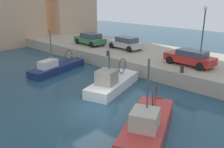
# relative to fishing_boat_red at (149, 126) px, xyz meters

# --- Properties ---
(water_surface) EXTENTS (80.00, 80.00, 0.00)m
(water_surface) POSITION_rel_fishing_boat_red_xyz_m (-0.40, 3.76, -0.13)
(water_surface) COLOR navy
(water_surface) RESTS_ON ground
(quay_wall) EXTENTS (9.00, 56.00, 1.20)m
(quay_wall) POSITION_rel_fishing_boat_red_xyz_m (11.10, 3.76, 0.47)
(quay_wall) COLOR #ADA08C
(quay_wall) RESTS_ON ground
(fishing_boat_red) EXTENTS (6.80, 4.33, 5.05)m
(fishing_boat_red) POSITION_rel_fishing_boat_red_xyz_m (0.00, 0.00, 0.00)
(fishing_boat_red) COLOR #BC3833
(fishing_boat_red) RESTS_ON ground
(fishing_boat_navy) EXTENTS (7.03, 2.90, 4.78)m
(fishing_boat_navy) POSITION_rel_fishing_boat_red_xyz_m (3.05, 12.48, -0.02)
(fishing_boat_navy) COLOR navy
(fishing_boat_navy) RESTS_ON ground
(fishing_boat_white) EXTENTS (6.83, 3.55, 3.99)m
(fishing_boat_white) POSITION_rel_fishing_boat_red_xyz_m (3.35, 5.54, 0.02)
(fishing_boat_white) COLOR white
(fishing_boat_white) RESTS_ON ground
(parked_car_red) EXTENTS (2.16, 4.38, 1.36)m
(parked_car_red) POSITION_rel_fishing_boat_red_xyz_m (9.28, 2.29, 1.78)
(parked_car_red) COLOR red
(parked_car_red) RESTS_ON quay_wall
(parked_car_silver) EXTENTS (2.13, 4.13, 1.37)m
(parked_car_silver) POSITION_rel_fishing_boat_red_xyz_m (10.61, 10.52, 1.78)
(parked_car_silver) COLOR #B7B7BC
(parked_car_silver) RESTS_ON quay_wall
(parked_car_green) EXTENTS (2.28, 4.33, 1.40)m
(parked_car_green) POSITION_rel_fishing_boat_red_xyz_m (9.67, 15.34, 1.79)
(parked_car_green) COLOR #387547
(parked_car_green) RESTS_ON quay_wall
(mooring_bollard_mid) EXTENTS (0.28, 0.28, 0.55)m
(mooring_bollard_mid) POSITION_rel_fishing_boat_red_xyz_m (6.95, 1.76, 1.35)
(mooring_bollard_mid) COLOR #2D2D33
(mooring_bollard_mid) RESTS_ON quay_wall
(mooring_bollard_north) EXTENTS (0.28, 0.28, 0.55)m
(mooring_bollard_north) POSITION_rel_fishing_boat_red_xyz_m (6.95, 9.76, 1.35)
(mooring_bollard_north) COLOR #2D2D33
(mooring_bollard_north) RESTS_ON quay_wall
(quay_streetlamp) EXTENTS (0.36, 0.36, 4.83)m
(quay_streetlamp) POSITION_rel_fishing_boat_red_xyz_m (12.60, 2.78, 4.33)
(quay_streetlamp) COLOR #38383D
(quay_streetlamp) RESTS_ON quay_wall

